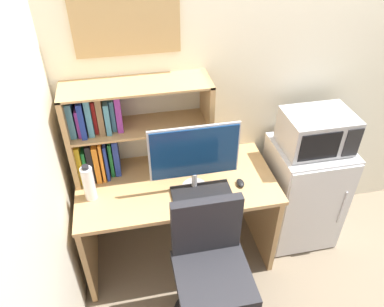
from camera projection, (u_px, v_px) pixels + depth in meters
The scene contains 11 objects.
wall_back at pixel (344, 68), 2.64m from camera, with size 6.40×0.04×2.60m, color silver.
desk at pixel (177, 206), 2.62m from camera, with size 1.33×0.66×0.75m.
hutch_bookshelf at pixel (114, 129), 2.38m from camera, with size 0.92×0.28×0.65m.
monitor at pixel (194, 154), 2.28m from camera, with size 0.57×0.16×0.48m.
keyboard at pixel (201, 191), 2.40m from camera, with size 0.39×0.15×0.02m, color black.
computer_mouse at pixel (240, 183), 2.46m from camera, with size 0.05×0.08×0.03m, color black.
water_bottle at pixel (89, 183), 2.30m from camera, with size 0.07×0.07×0.26m.
mini_fridge at pixel (302, 192), 2.87m from camera, with size 0.53×0.50×0.87m.
microwave at pixel (317, 131), 2.53m from camera, with size 0.46×0.35×0.26m.
desk_chair at pixel (211, 276), 2.30m from camera, with size 0.52×0.52×0.92m.
wall_corkboard at pixel (125, 14), 2.09m from camera, with size 0.62×0.02×0.48m, color tan.
Camera 1 is at (-1.16, -2.19, 2.40)m, focal length 34.63 mm.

